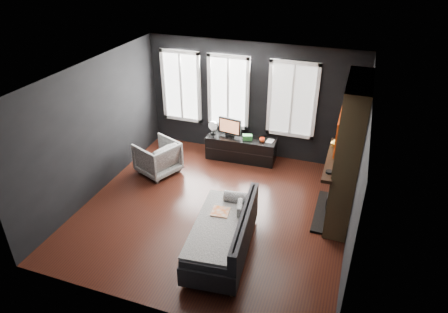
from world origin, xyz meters
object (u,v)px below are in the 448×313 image
(sofa, at_px, (222,232))
(armchair, at_px, (157,156))
(mug, at_px, (262,139))
(media_console, at_px, (241,148))
(monitor, at_px, (230,126))
(book, at_px, (267,137))
(mantel_vase, at_px, (336,142))

(sofa, bearing_deg, armchair, 132.59)
(mug, bearing_deg, armchair, -150.80)
(mug, bearing_deg, sofa, -87.52)
(media_console, distance_m, monitor, 0.61)
(media_console, xyz_separation_m, mug, (0.51, -0.04, 0.34))
(sofa, bearing_deg, mug, 86.54)
(mug, xyz_separation_m, book, (0.09, 0.09, 0.05))
(mantel_vase, bearing_deg, sofa, -125.58)
(sofa, xyz_separation_m, mug, (-0.14, 3.12, 0.20))
(monitor, bearing_deg, book, 13.48)
(monitor, relative_size, mantel_vase, 3.23)
(sofa, height_order, monitor, monitor)
(monitor, xyz_separation_m, book, (0.88, 0.06, -0.15))
(media_console, xyz_separation_m, book, (0.60, 0.05, 0.39))
(mug, height_order, mantel_vase, mantel_vase)
(armchair, bearing_deg, mug, 142.71)
(book, bearing_deg, armchair, -149.99)
(sofa, relative_size, media_console, 1.21)
(mug, height_order, book, book)
(media_console, distance_m, mug, 0.61)
(book, bearing_deg, mantel_vase, -35.35)
(sofa, xyz_separation_m, mantel_vase, (1.51, 2.11, 0.89))
(armchair, xyz_separation_m, monitor, (1.29, 1.20, 0.40))
(armchair, xyz_separation_m, mug, (2.08, 1.16, 0.21))
(sofa, height_order, armchair, sofa)
(media_console, relative_size, mantel_vase, 9.08)
(armchair, distance_m, media_console, 1.98)
(media_console, bearing_deg, armchair, -145.13)
(armchair, bearing_deg, media_console, 150.81)
(monitor, bearing_deg, sofa, -63.91)
(monitor, xyz_separation_m, mantel_vase, (2.43, -1.05, 0.50))
(mug, distance_m, book, 0.13)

